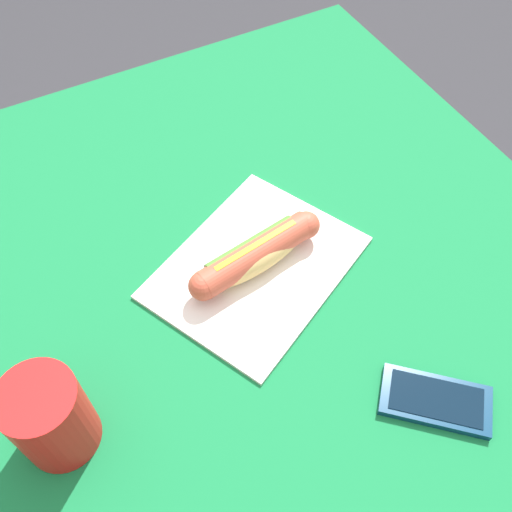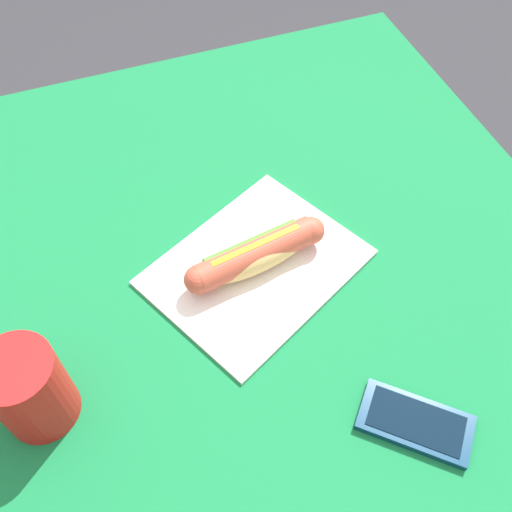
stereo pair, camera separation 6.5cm
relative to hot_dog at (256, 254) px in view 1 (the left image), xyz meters
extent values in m
plane|color=#2D2D33|center=(-0.06, 0.01, -0.78)|extent=(6.00, 6.00, 0.00)
cylinder|color=brown|center=(0.37, 0.41, -0.42)|extent=(0.07, 0.07, 0.71)
cube|color=brown|center=(-0.06, 0.01, -0.05)|extent=(1.01, 0.96, 0.03)
cube|color=#146B38|center=(-0.06, 0.01, -0.04)|extent=(1.07, 1.02, 0.00)
cube|color=silver|center=(0.00, 0.00, -0.03)|extent=(0.35, 0.32, 0.01)
ellipsoid|color=#DBB26B|center=(0.00, 0.00, 0.00)|extent=(0.17, 0.07, 0.05)
cylinder|color=#BC4C38|center=(0.00, 0.00, 0.00)|extent=(0.18, 0.07, 0.04)
sphere|color=#BC4C38|center=(0.09, 0.01, 0.00)|extent=(0.04, 0.04, 0.04)
sphere|color=#BC4C38|center=(-0.09, -0.01, 0.00)|extent=(0.04, 0.04, 0.04)
cube|color=yellow|center=(0.00, 0.00, 0.02)|extent=(0.13, 0.03, 0.00)
cylinder|color=#4C7A2D|center=(0.00, 0.01, 0.01)|extent=(0.14, 0.04, 0.02)
cube|color=#0A2D4C|center=(0.10, -0.28, -0.03)|extent=(0.14, 0.14, 0.01)
cube|color=black|center=(0.10, -0.28, -0.02)|extent=(0.12, 0.11, 0.00)
cylinder|color=red|center=(-0.32, -0.11, 0.03)|extent=(0.09, 0.09, 0.12)
camera|label=1|loc=(-0.22, -0.42, 0.66)|focal=41.00mm
camera|label=2|loc=(-0.17, -0.45, 0.66)|focal=41.00mm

